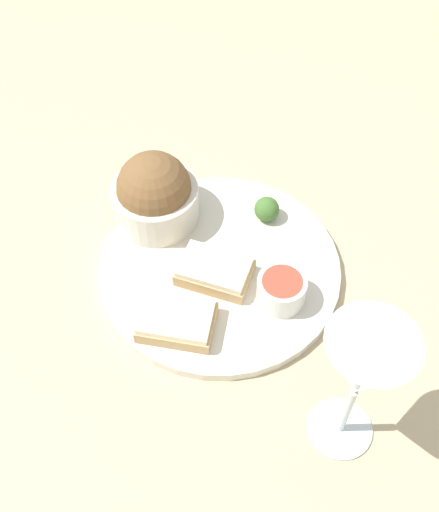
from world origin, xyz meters
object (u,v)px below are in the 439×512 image
(sauce_ramekin, at_px, (281,289))
(wine_glass, at_px, (362,372))
(salad_bowl, at_px, (155,194))
(cheese_toast_near, at_px, (177,321))
(cheese_toast_far, at_px, (217,272))

(sauce_ramekin, relative_size, wine_glass, 0.31)
(salad_bowl, xyz_separation_m, cheese_toast_near, (0.09, -0.15, -0.03))
(salad_bowl, height_order, cheese_toast_far, salad_bowl)
(cheese_toast_far, xyz_separation_m, wine_glass, (0.19, -0.14, 0.11))
(salad_bowl, relative_size, cheese_toast_near, 1.19)
(sauce_ramekin, height_order, wine_glass, wine_glass)
(cheese_toast_near, relative_size, wine_glass, 0.49)
(salad_bowl, distance_m, sauce_ramekin, 0.21)
(cheese_toast_far, distance_m, wine_glass, 0.26)
(cheese_toast_near, distance_m, wine_glass, 0.24)
(cheese_toast_far, relative_size, wine_glass, 0.47)
(salad_bowl, relative_size, sauce_ramekin, 1.90)
(salad_bowl, xyz_separation_m, sauce_ramekin, (0.19, -0.08, -0.02))
(salad_bowl, distance_m, cheese_toast_near, 0.18)
(sauce_ramekin, bearing_deg, salad_bowl, 158.16)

